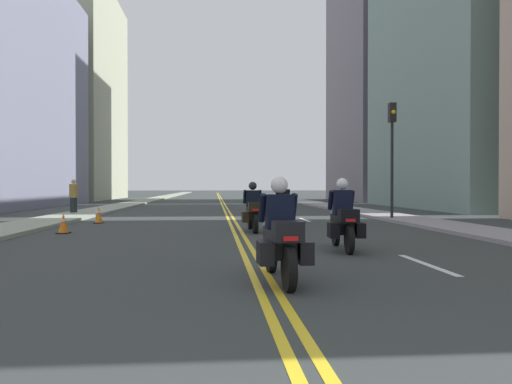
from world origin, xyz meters
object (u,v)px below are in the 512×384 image
Objects in this scene: motorcycle_2 at (253,211)px; traffic_cone_1 at (99,214)px; traffic_cone_0 at (63,223)px; motorcycle_3 at (283,206)px; motorcycle_1 at (343,221)px; traffic_light_near at (392,140)px; motorcycle_0 at (281,239)px; pedestrian_1 at (73,196)px.

motorcycle_2 is 6.96m from traffic_cone_1.
motorcycle_3 is at bearing 30.60° from traffic_cone_0.
motorcycle_1 is 2.99× the size of traffic_cone_1.
traffic_cone_0 is at bearing -148.09° from motorcycle_3.
motorcycle_3 is (-0.05, 8.94, -0.03)m from motorcycle_1.
traffic_light_near reaches higher than motorcycle_1.
motorcycle_2 is 8.03m from traffic_light_near.
motorcycle_0 is 0.44× the size of traffic_light_near.
motorcycle_1 is 10.50m from traffic_light_near.
pedestrian_1 is at bearing 158.86° from traffic_light_near.
traffic_light_near is 15.73m from pedestrian_1.
traffic_cone_1 is (0.09, 4.12, 0.03)m from traffic_cone_0.
traffic_cone_1 is 6.54m from pedestrian_1.
traffic_light_near is (11.95, 4.48, 3.06)m from traffic_cone_0.
motorcycle_2 is 0.44× the size of traffic_light_near.
traffic_cone_0 is 0.35× the size of pedestrian_1.
motorcycle_0 is 9.73m from traffic_cone_0.
motorcycle_3 reaches higher than traffic_cone_0.
motorcycle_1 is at bearing 58.63° from motorcycle_0.
motorcycle_0 is 0.98× the size of motorcycle_3.
motorcycle_1 is 8.95m from motorcycle_3.
motorcycle_2 is at bearing -35.04° from traffic_cone_1.
traffic_cone_0 is (-7.41, 4.59, -0.35)m from motorcycle_1.
traffic_cone_0 is at bearing 151.48° from motorcycle_1.
traffic_cone_0 is (-5.78, -0.13, -0.33)m from motorcycle_2.
traffic_cone_1 is at bearing 143.26° from motorcycle_2.
motorcycle_0 is 1.20× the size of pedestrian_1.
pedestrian_1 is at bearing 113.81° from traffic_cone_1.
traffic_light_near is (6.16, 4.35, 2.73)m from motorcycle_2.
traffic_cone_0 is 0.13× the size of traffic_light_near.
motorcycle_2 is 3.06× the size of traffic_cone_1.
motorcycle_0 is at bearing -36.86° from pedestrian_1.
motorcycle_3 is at bearing 1.80° from traffic_cone_1.
motorcycle_1 is 11.39m from traffic_cone_1.
motorcycle_3 is at bearing -178.36° from traffic_light_near.
traffic_light_near is (11.86, 0.36, 3.03)m from traffic_cone_1.
motorcycle_2 reaches higher than motorcycle_0.
traffic_light_near is at bearing 20.57° from traffic_cone_0.
motorcycle_2 is at bearing -21.03° from pedestrian_1.
motorcycle_0 is at bearing -117.18° from traffic_light_near.
motorcycle_1 reaches higher than motorcycle_2.
traffic_light_near is at bearing 2.94° from motorcycle_3.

